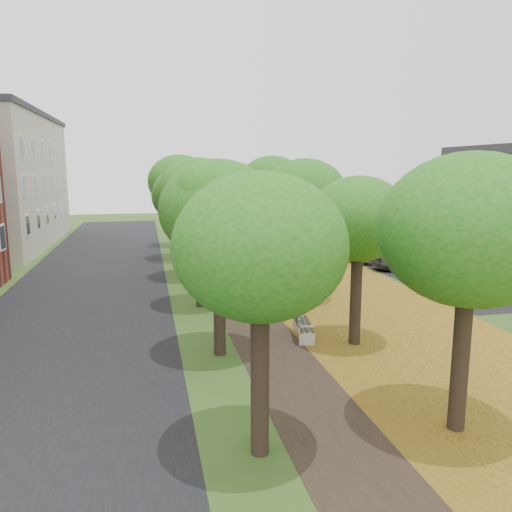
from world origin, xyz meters
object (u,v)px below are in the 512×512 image
car_red (474,281)px  car_white (382,249)px  car_grey (408,260)px  bench (302,324)px  car_silver (459,276)px

car_red → car_white: car_white is taller
car_white → car_grey: bearing=160.5°
car_red → car_grey: (0.00, 6.34, -0.09)m
bench → car_white: bearing=-26.3°
bench → car_red: 10.79m
car_silver → car_grey: 5.15m
bench → car_white: 17.05m
car_red → car_white: (0.00, 9.79, 0.05)m
car_silver → car_white: car_white is taller
bench → car_red: (10.02, 4.01, 0.22)m
car_silver → car_white: bearing=12.4°
car_grey → car_white: car_white is taller
bench → car_grey: (10.02, 10.35, 0.13)m
car_grey → car_white: 3.45m
bench → car_silver: bearing=-52.8°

